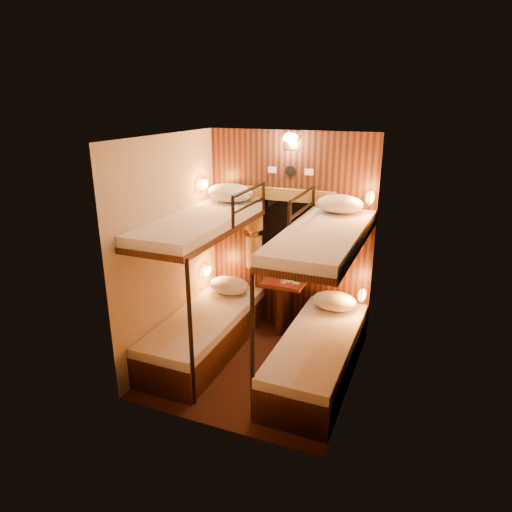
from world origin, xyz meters
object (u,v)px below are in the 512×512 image
at_px(bunk_right, 319,327).
at_px(bunk_left, 205,306).
at_px(bottle_left, 287,272).
at_px(bottle_right, 284,275).
at_px(table, 283,300).

bearing_deg(bunk_right, bunk_left, 180.00).
height_order(bunk_right, bottle_left, bunk_right).
bearing_deg(bunk_right, bottle_right, 130.54).
distance_m(bunk_left, table, 1.02).
bearing_deg(bottle_left, bunk_right, -53.04).
distance_m(bottle_left, bottle_right, 0.08).
xyz_separation_m(bottle_left, bottle_right, (-0.02, -0.08, -0.01)).
bearing_deg(bottle_right, table, 109.58).
bearing_deg(bunk_left, table, 50.33).
xyz_separation_m(bunk_left, bottle_left, (0.68, 0.82, 0.20)).
bearing_deg(bunk_right, bottle_left, 126.96).
height_order(table, bottle_right, bottle_right).
height_order(bunk_left, bottle_left, bunk_left).
distance_m(bunk_right, bottle_left, 1.04).
relative_size(bunk_left, table, 2.90).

